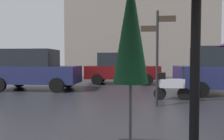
{
  "coord_description": "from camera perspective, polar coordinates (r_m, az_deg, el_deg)",
  "views": [
    {
      "loc": [
        -0.73,
        -2.98,
        1.46
      ],
      "look_at": [
        -1.43,
        4.43,
        1.12
      ],
      "focal_mm": 33.95,
      "sensor_mm": 36.0,
      "label": 1
    }
  ],
  "objects": [
    {
      "name": "parked_car_left",
      "position": [
        11.18,
        -20.13,
        0.15
      ],
      "size": [
        4.25,
        1.95,
        2.0
      ],
      "rotation": [
        0.0,
        0.0,
        2.93
      ],
      "color": "#1E234C",
      "rests_on": "ground"
    },
    {
      "name": "parked_car_distant",
      "position": [
        13.16,
        2.52,
        0.49
      ],
      "size": [
        4.53,
        1.82,
        1.91
      ],
      "rotation": [
        0.0,
        0.0,
        0.23
      ],
      "color": "#590C0F",
      "rests_on": "ground"
    },
    {
      "name": "parked_scooter",
      "position": [
        8.1,
        15.52,
        -3.89
      ],
      "size": [
        1.33,
        0.32,
        1.23
      ],
      "rotation": [
        0.0,
        0.0,
        0.17
      ],
      "color": "black",
      "rests_on": "ground"
    },
    {
      "name": "folded_patio_umbrella_far",
      "position": [
        2.61,
        5.05,
        9.88
      ],
      "size": [
        0.43,
        0.43,
        2.51
      ],
      "color": "black",
      "rests_on": "ground"
    },
    {
      "name": "street_signpost",
      "position": [
        6.81,
        12.13,
        5.61
      ],
      "size": [
        1.08,
        0.08,
        3.0
      ],
      "color": "black",
      "rests_on": "ground"
    }
  ]
}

